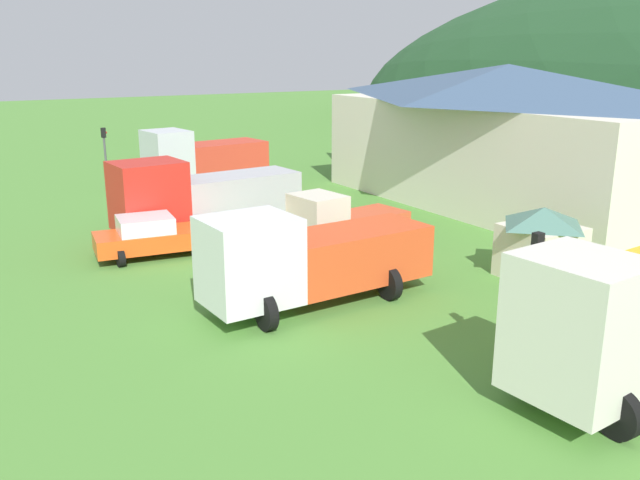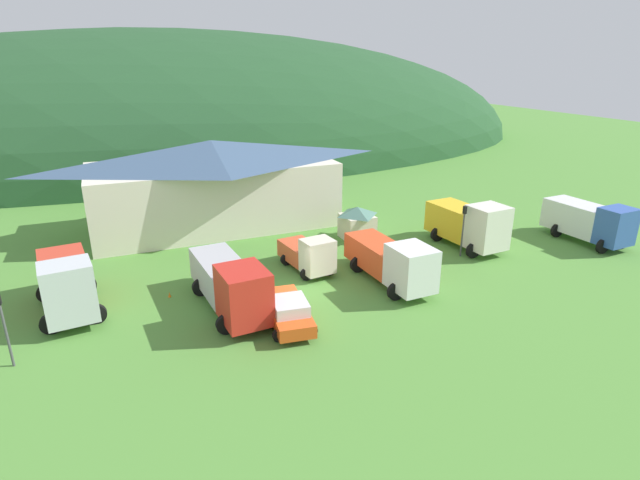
{
  "view_description": "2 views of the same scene",
  "coord_description": "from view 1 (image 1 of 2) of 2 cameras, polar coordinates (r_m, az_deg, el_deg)",
  "views": [
    {
      "loc": [
        23.58,
        -10.94,
        7.88
      ],
      "look_at": [
        3.32,
        1.23,
        1.22
      ],
      "focal_mm": 37.57,
      "sensor_mm": 36.0,
      "label": 1
    },
    {
      "loc": [
        -9.67,
        -26.44,
        13.78
      ],
      "look_at": [
        3.56,
        4.79,
        1.44
      ],
      "focal_mm": 28.51,
      "sensor_mm": 36.0,
      "label": 2
    }
  ],
  "objects": [
    {
      "name": "heavy_rig_striped",
      "position": [
        17.2,
        24.48,
        -6.07
      ],
      "size": [
        3.65,
        6.8,
        3.71
      ],
      "rotation": [
        0.0,
        0.0,
        -1.49
      ],
      "color": "silver",
      "rests_on": "ground"
    },
    {
      "name": "traffic_light_east",
      "position": [
        16.96,
        17.72,
        -4.09
      ],
      "size": [
        0.2,
        0.32,
        3.78
      ],
      "color": "#4C4C51",
      "rests_on": "ground"
    },
    {
      "name": "service_pickup_orange",
      "position": [
        27.37,
        -13.61,
        0.36
      ],
      "size": [
        2.8,
        5.38,
        1.66
      ],
      "rotation": [
        0.0,
        0.0,
        -1.7
      ],
      "color": "#EE531C",
      "rests_on": "ground"
    },
    {
      "name": "depot_building",
      "position": [
        36.74,
        15.39,
        8.74
      ],
      "size": [
        21.31,
        9.66,
        7.28
      ],
      "color": "silver",
      "rests_on": "ground"
    },
    {
      "name": "play_shed_cream",
      "position": [
        25.14,
        18.34,
        -0.15
      ],
      "size": [
        2.53,
        2.59,
        2.61
      ],
      "color": "beige",
      "rests_on": "ground"
    },
    {
      "name": "traffic_light_west",
      "position": [
        40.0,
        -17.82,
        7.04
      ],
      "size": [
        0.2,
        0.32,
        3.78
      ],
      "color": "#4C4C51",
      "rests_on": "ground"
    },
    {
      "name": "light_truck_cream",
      "position": [
        26.55,
        1.84,
        1.27
      ],
      "size": [
        2.83,
        5.1,
        2.63
      ],
      "rotation": [
        0.0,
        0.0,
        -1.45
      ],
      "color": "beige",
      "rests_on": "ground"
    },
    {
      "name": "ground_plane",
      "position": [
        27.16,
        -5.84,
        -1.21
      ],
      "size": [
        200.0,
        200.0,
        0.0
      ],
      "primitive_type": "plane",
      "color": "#518C38"
    },
    {
      "name": "crane_truck_red",
      "position": [
        30.25,
        -10.39,
        3.77
      ],
      "size": [
        3.52,
        8.6,
        3.45
      ],
      "rotation": [
        0.0,
        0.0,
        -1.5
      ],
      "color": "red",
      "rests_on": "ground"
    },
    {
      "name": "traffic_cone_near_pickup",
      "position": [
        29.7,
        -4.53,
        0.3
      ],
      "size": [
        0.36,
        0.36,
        0.6
      ],
      "primitive_type": "cone",
      "color": "orange",
      "rests_on": "ground"
    },
    {
      "name": "tow_truck_silver",
      "position": [
        39.23,
        -10.13,
        6.67
      ],
      "size": [
        3.79,
        7.2,
        3.73
      ],
      "rotation": [
        0.0,
        0.0,
        -1.45
      ],
      "color": "silver",
      "rests_on": "ground"
    },
    {
      "name": "traffic_cone_mid_row",
      "position": [
        34.61,
        -6.98,
        2.46
      ],
      "size": [
        0.36,
        0.36,
        0.64
      ],
      "primitive_type": "cone",
      "color": "orange",
      "rests_on": "ground"
    },
    {
      "name": "heavy_rig_white",
      "position": [
        21.09,
        -1.2,
        -1.5
      ],
      "size": [
        3.27,
        7.78,
        3.2
      ],
      "rotation": [
        0.0,
        0.0,
        -1.53
      ],
      "color": "white",
      "rests_on": "ground"
    }
  ]
}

